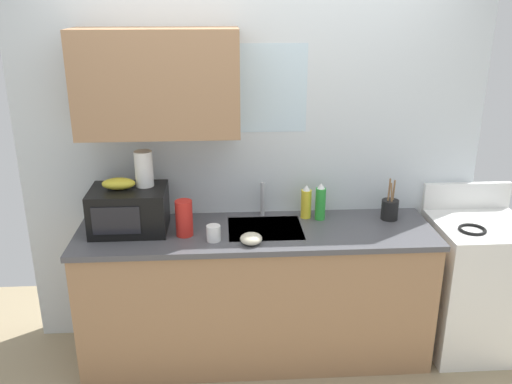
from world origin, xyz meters
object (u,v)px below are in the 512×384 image
object	(u,v)px
cereal_canister	(184,218)
small_bowl	(251,239)
banana_bunch	(119,184)
utensil_crock	(390,209)
stove_range	(474,285)
microwave	(129,210)
mug_white	(214,233)
dish_soap_bottle_yellow	(306,202)
dish_soap_bottle_green	(320,202)
paper_towel_roll	(144,169)

from	to	relation	value
cereal_canister	small_bowl	size ratio (longest dim) A/B	1.70
banana_bunch	utensil_crock	bearing A→B (deg)	2.35
stove_range	utensil_crock	world-z (taller)	utensil_crock
microwave	mug_white	distance (m)	0.56
dish_soap_bottle_yellow	mug_white	bearing A→B (deg)	-151.84
dish_soap_bottle_yellow	cereal_canister	world-z (taller)	dish_soap_bottle_yellow
dish_soap_bottle_green	dish_soap_bottle_yellow	bearing A→B (deg)	159.62
dish_soap_bottle_green	banana_bunch	bearing A→B (deg)	-175.51
dish_soap_bottle_yellow	cereal_canister	size ratio (longest dim) A/B	1.01
microwave	dish_soap_bottle_green	world-z (taller)	microwave
cereal_canister	utensil_crock	distance (m)	1.33
cereal_canister	utensil_crock	xyz separation A→B (m)	(1.31, 0.17, -0.04)
stove_range	utensil_crock	xyz separation A→B (m)	(-0.58, 0.12, 0.51)
cereal_canister	small_bowl	xyz separation A→B (m)	(0.40, -0.15, -0.08)
banana_bunch	paper_towel_roll	size ratio (longest dim) A/B	0.91
utensil_crock	small_bowl	size ratio (longest dim) A/B	2.11
microwave	cereal_canister	xyz separation A→B (m)	(0.34, -0.10, -0.02)
microwave	paper_towel_roll	distance (m)	0.27
dish_soap_bottle_green	cereal_canister	xyz separation A→B (m)	(-0.86, -0.20, -0.01)
mug_white	small_bowl	xyz separation A→B (m)	(0.22, -0.06, -0.02)
banana_bunch	dish_soap_bottle_green	distance (m)	1.27
stove_range	cereal_canister	distance (m)	1.97
microwave	banana_bunch	world-z (taller)	banana_bunch
dish_soap_bottle_yellow	utensil_crock	bearing A→B (deg)	-6.50
dish_soap_bottle_yellow	dish_soap_bottle_green	size ratio (longest dim) A/B	0.91
small_bowl	mug_white	bearing A→B (deg)	164.74
dish_soap_bottle_green	small_bowl	xyz separation A→B (m)	(-0.47, -0.35, -0.08)
banana_bunch	mug_white	world-z (taller)	banana_bunch
dish_soap_bottle_green	utensil_crock	xyz separation A→B (m)	(0.45, -0.03, -0.05)
banana_bunch	utensil_crock	distance (m)	1.72
mug_white	utensil_crock	xyz separation A→B (m)	(1.14, 0.26, 0.02)
banana_bunch	dish_soap_bottle_yellow	size ratio (longest dim) A/B	0.89
stove_range	microwave	world-z (taller)	microwave
paper_towel_roll	utensil_crock	bearing A→B (deg)	0.73
dish_soap_bottle_yellow	utensil_crock	distance (m)	0.54
dish_soap_bottle_yellow	stove_range	bearing A→B (deg)	-9.03
mug_white	dish_soap_bottle_yellow	bearing A→B (deg)	28.16
banana_bunch	cereal_canister	distance (m)	0.45
dish_soap_bottle_green	small_bowl	bearing A→B (deg)	-143.33
paper_towel_roll	dish_soap_bottle_yellow	distance (m)	1.06
stove_range	dish_soap_bottle_yellow	size ratio (longest dim) A/B	4.83
mug_white	small_bowl	size ratio (longest dim) A/B	0.73
stove_range	dish_soap_bottle_green	distance (m)	1.18
banana_bunch	mug_white	distance (m)	0.65
banana_bunch	paper_towel_roll	xyz separation A→B (m)	(0.15, 0.05, 0.08)
mug_white	utensil_crock	distance (m)	1.17
dish_soap_bottle_yellow	small_bowl	size ratio (longest dim) A/B	1.72
stove_range	small_bowl	world-z (taller)	stove_range
dish_soap_bottle_green	stove_range	bearing A→B (deg)	-8.01
dish_soap_bottle_yellow	utensil_crock	xyz separation A→B (m)	(0.54, -0.06, -0.03)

